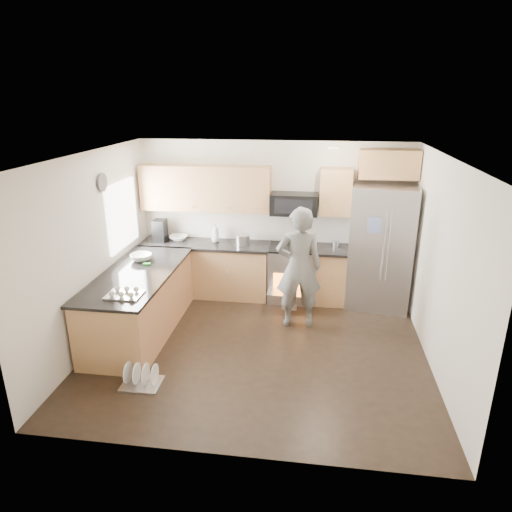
# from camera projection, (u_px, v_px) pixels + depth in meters

# --- Properties ---
(ground) EXTENTS (4.50, 4.50, 0.00)m
(ground) POSITION_uv_depth(u_px,v_px,m) (258.00, 348.00, 6.27)
(ground) COLOR black
(ground) RESTS_ON ground
(room_shell) EXTENTS (4.54, 4.04, 2.62)m
(room_shell) POSITION_uv_depth(u_px,v_px,m) (255.00, 231.00, 5.73)
(room_shell) COLOR silver
(room_shell) RESTS_ON ground
(back_cabinet_run) EXTENTS (4.45, 0.64, 2.50)m
(back_cabinet_run) POSITION_uv_depth(u_px,v_px,m) (237.00, 241.00, 7.65)
(back_cabinet_run) COLOR #B57248
(back_cabinet_run) RESTS_ON ground
(peninsula) EXTENTS (0.96, 2.36, 1.03)m
(peninsula) POSITION_uv_depth(u_px,v_px,m) (140.00, 302.00, 6.57)
(peninsula) COLOR #B57248
(peninsula) RESTS_ON ground
(stove_range) EXTENTS (0.76, 0.97, 1.79)m
(stove_range) POSITION_uv_depth(u_px,v_px,m) (292.00, 261.00, 7.57)
(stove_range) COLOR #B7B7BC
(stove_range) RESTS_ON ground
(refrigerator) EXTENTS (1.09, 0.91, 1.99)m
(refrigerator) POSITION_uv_depth(u_px,v_px,m) (382.00, 247.00, 7.25)
(refrigerator) COLOR #B7B7BC
(refrigerator) RESTS_ON ground
(person) EXTENTS (0.72, 0.53, 1.82)m
(person) POSITION_uv_depth(u_px,v_px,m) (299.00, 268.00, 6.61)
(person) COLOR slate
(person) RESTS_ON ground
(dish_rack) EXTENTS (0.46, 0.37, 0.29)m
(dish_rack) POSITION_uv_depth(u_px,v_px,m) (142.00, 379.00, 5.44)
(dish_rack) COLOR #B7B7BC
(dish_rack) RESTS_ON ground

